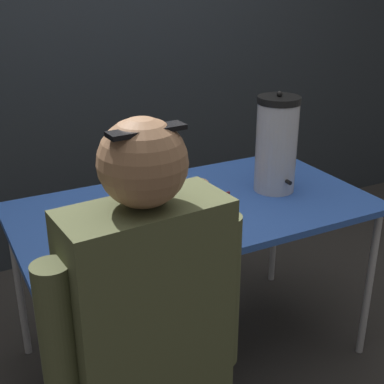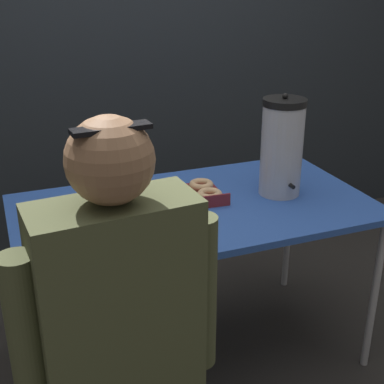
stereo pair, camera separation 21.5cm
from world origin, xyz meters
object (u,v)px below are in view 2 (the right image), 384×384
object	(u,v)px
donut_box	(180,195)
cell_phone	(70,229)
coffee_urn	(282,147)
person_seated	(122,349)

from	to	relation	value
donut_box	cell_phone	bearing A→B (deg)	-162.19
coffee_urn	cell_phone	size ratio (longest dim) A/B	2.99
coffee_urn	person_seated	bearing A→B (deg)	-144.40
donut_box	coffee_urn	size ratio (longest dim) A/B	0.87
donut_box	person_seated	xyz separation A→B (m)	(-0.43, -0.70, -0.14)
person_seated	coffee_urn	bearing A→B (deg)	-148.86
donut_box	coffee_urn	world-z (taller)	coffee_urn
donut_box	person_seated	world-z (taller)	person_seated
coffee_urn	cell_phone	world-z (taller)	coffee_urn
coffee_urn	person_seated	xyz separation A→B (m)	(-0.85, -0.61, -0.32)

